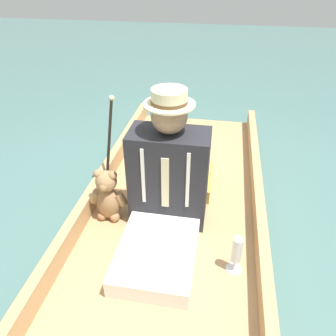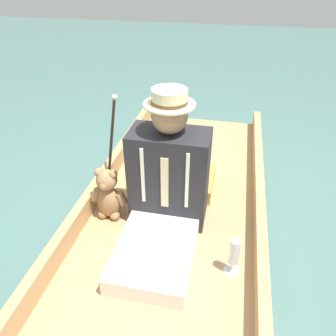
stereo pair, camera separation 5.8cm
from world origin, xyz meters
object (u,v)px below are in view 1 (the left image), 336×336
object	(u,v)px
seated_person	(166,186)
teddy_bear	(108,196)
walking_cane	(109,138)
wine_glass	(237,252)

from	to	relation	value
seated_person	teddy_bear	bearing A→B (deg)	-8.53
teddy_bear	walking_cane	xyz separation A→B (m)	(0.09, -0.36, 0.22)
seated_person	walking_cane	size ratio (longest dim) A/B	1.31
teddy_bear	walking_cane	bearing A→B (deg)	-76.24
seated_person	teddy_bear	xyz separation A→B (m)	(0.38, -0.01, -0.13)
wine_glass	walking_cane	world-z (taller)	walking_cane
wine_glass	walking_cane	xyz separation A→B (m)	(0.90, -0.65, 0.25)
teddy_bear	wine_glass	xyz separation A→B (m)	(-0.81, 0.30, -0.03)
seated_person	walking_cane	bearing A→B (deg)	-45.31
teddy_bear	seated_person	bearing A→B (deg)	178.97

